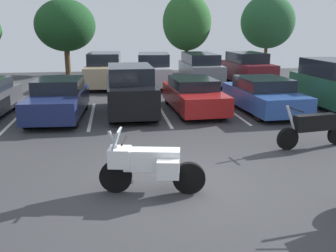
{
  "coord_description": "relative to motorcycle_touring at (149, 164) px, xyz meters",
  "views": [
    {
      "loc": [
        -1.34,
        -7.66,
        3.38
      ],
      "look_at": [
        0.12,
        2.32,
        0.71
      ],
      "focal_mm": 40.56,
      "sensor_mm": 36.0,
      "label": 1
    }
  ],
  "objects": [
    {
      "name": "car_green",
      "position": [
        8.46,
        7.33,
        0.36
      ],
      "size": [
        1.9,
        4.31,
        2.03
      ],
      "color": "#235638",
      "rests_on": "ground"
    },
    {
      "name": "motorcycle_second",
      "position": [
        4.94,
        2.39,
        -0.06
      ],
      "size": [
        2.31,
        0.63,
        1.27
      ],
      "color": "black",
      "rests_on": "ground"
    },
    {
      "name": "car_far_grey",
      "position": [
        4.48,
        14.72,
        0.29
      ],
      "size": [
        1.83,
        4.81,
        1.82
      ],
      "color": "slate",
      "rests_on": "ground"
    },
    {
      "name": "car_navy",
      "position": [
        -2.72,
        7.15,
        0.08
      ],
      "size": [
        2.04,
        4.44,
        1.45
      ],
      "color": "navy",
      "rests_on": "ground"
    },
    {
      "name": "car_red",
      "position": [
        2.57,
        7.63,
        0.02
      ],
      "size": [
        1.97,
        4.63,
        1.33
      ],
      "color": "maroon",
      "rests_on": "ground"
    },
    {
      "name": "car_far_silver",
      "position": [
        1.68,
        14.5,
        0.27
      ],
      "size": [
        2.25,
        4.89,
        1.86
      ],
      "color": "#B7B7BC",
      "rests_on": "ground"
    },
    {
      "name": "motorcycle_touring",
      "position": [
        0.0,
        0.0,
        0.0
      ],
      "size": [
        2.19,
        0.95,
        1.37
      ],
      "color": "black",
      "rests_on": "ground"
    },
    {
      "name": "tree_left",
      "position": [
        -3.81,
        20.69,
        2.77
      ],
      "size": [
        4.17,
        4.17,
        5.2
      ],
      "color": "#4C3823",
      "rests_on": "ground"
    },
    {
      "name": "ground",
      "position": [
        0.68,
        0.36,
        -0.69
      ],
      "size": [
        44.0,
        44.0,
        0.1
      ],
      "primitive_type": "cube",
      "color": "#38383A"
    },
    {
      "name": "parking_stripes",
      "position": [
        -1.53,
        7.28,
        -0.63
      ],
      "size": [
        22.51,
        4.68,
        0.01
      ],
      "color": "silver",
      "rests_on": "ground"
    },
    {
      "name": "car_far_maroon",
      "position": [
        7.28,
        14.38,
        0.29
      ],
      "size": [
        2.05,
        4.47,
        1.85
      ],
      "color": "maroon",
      "rests_on": "ground"
    },
    {
      "name": "car_black",
      "position": [
        0.01,
        7.52,
        0.29
      ],
      "size": [
        1.84,
        4.56,
        1.89
      ],
      "color": "black",
      "rests_on": "ground"
    },
    {
      "name": "tree_far_left",
      "position": [
        11.15,
        21.16,
        3.04
      ],
      "size": [
        4.06,
        4.06,
        5.69
      ],
      "color": "#4C3823",
      "rests_on": "ground"
    },
    {
      "name": "tree_rear",
      "position": [
        4.72,
        20.22,
        2.99
      ],
      "size": [
        3.46,
        3.46,
        5.62
      ],
      "color": "#4C3823",
      "rests_on": "ground"
    },
    {
      "name": "car_blue",
      "position": [
        5.33,
        7.08,
        0.04
      ],
      "size": [
        2.16,
        4.61,
        1.37
      ],
      "color": "#2D519E",
      "rests_on": "ground"
    },
    {
      "name": "car_far_tan",
      "position": [
        -1.11,
        14.52,
        0.3
      ],
      "size": [
        2.15,
        4.7,
        1.91
      ],
      "color": "tan",
      "rests_on": "ground"
    }
  ]
}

